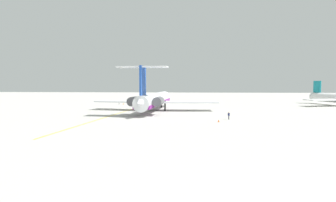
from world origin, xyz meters
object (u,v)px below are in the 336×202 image
(ground_crew_near_tail, at_px, (142,102))
(ground_crew_starboard, at_px, (229,115))
(main_jetliner, at_px, (154,100))
(safety_cone_wingtip, at_px, (219,121))
(ground_crew_portside, at_px, (132,102))
(safety_cone_nose, at_px, (123,104))
(ground_crew_near_nose, at_px, (119,102))

(ground_crew_near_tail, bearing_deg, ground_crew_starboard, 29.44)
(main_jetliner, distance_m, safety_cone_wingtip, 28.95)
(ground_crew_portside, height_order, safety_cone_wingtip, ground_crew_portside)
(safety_cone_nose, bearing_deg, ground_crew_near_nose, -98.34)
(ground_crew_starboard, xyz_separation_m, safety_cone_wingtip, (4.25, -2.74, -0.88))
(ground_crew_near_tail, bearing_deg, ground_crew_near_nose, -93.56)
(main_jetliner, xyz_separation_m, ground_crew_near_nose, (-25.17, -17.86, -2.38))
(ground_crew_near_tail, relative_size, safety_cone_wingtip, 3.24)
(ground_crew_near_nose, distance_m, safety_cone_wingtip, 59.63)
(ground_crew_starboard, relative_size, safety_cone_nose, 3.30)
(ground_crew_near_nose, xyz_separation_m, ground_crew_near_tail, (0.00, 9.27, 0.03))
(ground_crew_portside, distance_m, ground_crew_starboard, 54.79)
(safety_cone_wingtip, bearing_deg, ground_crew_portside, -148.22)
(ground_crew_near_nose, distance_m, ground_crew_portside, 5.17)
(ground_crew_portside, distance_m, safety_cone_nose, 3.52)
(main_jetliner, xyz_separation_m, ground_crew_near_tail, (-25.17, -8.58, -2.35))
(safety_cone_wingtip, bearing_deg, safety_cone_nose, -145.23)
(ground_crew_portside, bearing_deg, ground_crew_near_tail, -0.33)
(main_jetliner, xyz_separation_m, ground_crew_starboard, (18.80, 19.96, -2.33))
(ground_crew_near_tail, relative_size, ground_crew_starboard, 0.98)
(ground_crew_near_nose, bearing_deg, ground_crew_near_tail, -157.27)
(ground_crew_portside, distance_m, safety_cone_wingtip, 56.78)
(ground_crew_near_nose, xyz_separation_m, safety_cone_nose, (0.26, 1.78, -0.83))
(ground_crew_near_tail, distance_m, ground_crew_portside, 4.10)
(main_jetliner, distance_m, ground_crew_near_tail, 26.69)
(main_jetliner, bearing_deg, safety_cone_wingtip, -140.14)
(ground_crew_portside, relative_size, safety_cone_wingtip, 3.30)
(ground_crew_near_nose, distance_m, ground_crew_near_tail, 9.27)
(ground_crew_portside, xyz_separation_m, safety_cone_nose, (0.30, -3.39, -0.88))
(ground_crew_near_nose, relative_size, ground_crew_portside, 0.96)
(ground_crew_near_nose, height_order, ground_crew_starboard, ground_crew_starboard)
(main_jetliner, relative_size, ground_crew_near_nose, 25.16)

